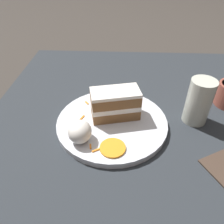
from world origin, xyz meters
The scene contains 8 objects.
ground_plane centered at (0.00, 0.00, 0.00)m, with size 6.00×6.00×0.00m, color #38332D.
dining_table centered at (0.00, 0.00, 0.02)m, with size 0.96×0.85×0.03m, color #282D33.
plate centered at (-0.03, 0.06, 0.04)m, with size 0.30×0.30×0.02m, color silver.
cake_slice centered at (-0.01, 0.05, 0.09)m, with size 0.09×0.14×0.08m.
cream_dollop centered at (-0.11, 0.13, 0.08)m, with size 0.06×0.06×0.05m, color white.
orange_garnish centered at (-0.14, 0.05, 0.05)m, with size 0.06×0.06×0.00m, color orange.
carrot_shreds_scatter centered at (-0.05, 0.11, 0.05)m, with size 0.23×0.16×0.00m.
drinking_glass centered at (0.00, -0.18, 0.09)m, with size 0.07×0.07×0.13m.
Camera 1 is at (-0.49, 0.03, 0.44)m, focal length 35.00 mm.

